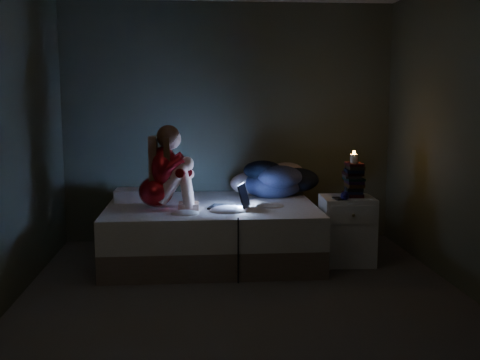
{
  "coord_description": "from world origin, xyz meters",
  "views": [
    {
      "loc": [
        -0.39,
        -4.41,
        1.58
      ],
      "look_at": [
        0.05,
        1.0,
        0.8
      ],
      "focal_mm": 42.92,
      "sensor_mm": 36.0,
      "label": 1
    }
  ],
  "objects": [
    {
      "name": "floor",
      "position": [
        0.0,
        0.0,
        -0.01
      ],
      "size": [
        3.6,
        3.8,
        0.02
      ],
      "primitive_type": "cube",
      "color": "#46413F",
      "rests_on": "ground"
    },
    {
      "name": "phone",
      "position": [
        0.95,
        0.74,
        0.65
      ],
      "size": [
        0.09,
        0.15,
        0.01
      ],
      "primitive_type": "cube",
      "rotation": [
        0.0,
        0.0,
        0.17
      ],
      "color": "black",
      "rests_on": "nightstand"
    },
    {
      "name": "nightstand",
      "position": [
        1.07,
        0.86,
        0.32
      ],
      "size": [
        0.5,
        0.45,
        0.64
      ],
      "primitive_type": "cube",
      "rotation": [
        0.0,
        0.0,
        -0.03
      ],
      "color": "silver",
      "rests_on": "ground"
    },
    {
      "name": "woman",
      "position": [
        -0.74,
        0.88,
        0.95
      ],
      "size": [
        0.49,
        0.32,
        0.79
      ],
      "primitive_type": null,
      "rotation": [
        0.0,
        0.0,
        -0.01
      ],
      "color": "maroon",
      "rests_on": "bed"
    },
    {
      "name": "candle",
      "position": [
        1.13,
        0.89,
        1.01
      ],
      "size": [
        0.07,
        0.07,
        0.08
      ],
      "primitive_type": "cylinder",
      "color": "beige",
      "rests_on": "book_stack"
    },
    {
      "name": "wall_left",
      "position": [
        -1.81,
        0.0,
        1.3
      ],
      "size": [
        0.02,
        3.8,
        2.6
      ],
      "primitive_type": "cube",
      "color": "#3D4336",
      "rests_on": "ground"
    },
    {
      "name": "blue_orb",
      "position": [
        1.0,
        0.69,
        0.68
      ],
      "size": [
        0.08,
        0.08,
        0.08
      ],
      "primitive_type": "sphere",
      "color": "#15114C",
      "rests_on": "nightstand"
    },
    {
      "name": "book_stack",
      "position": [
        1.13,
        0.89,
        0.81
      ],
      "size": [
        0.19,
        0.25,
        0.33
      ],
      "primitive_type": null,
      "color": "black",
      "rests_on": "nightstand"
    },
    {
      "name": "bed",
      "position": [
        -0.22,
        1.1,
        0.28
      ],
      "size": [
        2.01,
        1.5,
        0.55
      ],
      "primitive_type": null,
      "color": "#BBB6AD",
      "rests_on": "ground"
    },
    {
      "name": "wall_back",
      "position": [
        0.0,
        1.91,
        1.3
      ],
      "size": [
        3.6,
        0.02,
        2.6
      ],
      "primitive_type": "cube",
      "color": "#3D4336",
      "rests_on": "ground"
    },
    {
      "name": "pillow",
      "position": [
        -0.98,
        1.34,
        0.61
      ],
      "size": [
        0.4,
        0.29,
        0.12
      ],
      "primitive_type": "cube",
      "color": "silver",
      "rests_on": "bed"
    },
    {
      "name": "clothes_pile",
      "position": [
        0.43,
        1.5,
        0.75
      ],
      "size": [
        0.67,
        0.54,
        0.4
      ],
      "primitive_type": null,
      "rotation": [
        0.0,
        0.0,
        -0.02
      ],
      "color": "#1A2C45",
      "rests_on": "bed"
    },
    {
      "name": "laptop",
      "position": [
        -0.07,
        0.86,
        0.68
      ],
      "size": [
        0.41,
        0.35,
        0.25
      ],
      "primitive_type": null,
      "rotation": [
        0.0,
        0.0,
        -0.32
      ],
      "color": "black",
      "rests_on": "bed"
    },
    {
      "name": "wall_front",
      "position": [
        0.0,
        -1.91,
        1.3
      ],
      "size": [
        3.6,
        0.02,
        2.6
      ],
      "primitive_type": "cube",
      "color": "#3D4336",
      "rests_on": "ground"
    },
    {
      "name": "wall_right",
      "position": [
        1.81,
        0.0,
        1.3
      ],
      "size": [
        0.02,
        3.8,
        2.6
      ],
      "primitive_type": "cube",
      "color": "#3D4336",
      "rests_on": "ground"
    }
  ]
}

